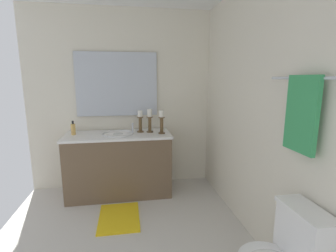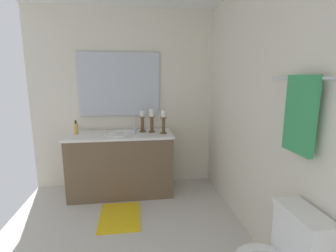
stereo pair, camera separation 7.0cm
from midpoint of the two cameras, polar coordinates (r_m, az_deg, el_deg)
name	(u,v)px [view 2 (the right image)]	position (r m, az deg, el deg)	size (l,w,h in m)	color
wall_back	(268,115)	(2.27, 23.02, 2.39)	(3.15, 0.04, 2.45)	silver
wall_left	(125,100)	(3.52, -9.41, 5.89)	(0.04, 2.51, 2.45)	silver
vanity_cabinet	(121,163)	(3.37, -10.15, -8.54)	(0.58, 1.36, 0.82)	brown
sink_basin	(120,136)	(3.27, -10.35, -2.40)	(0.40, 0.40, 0.24)	white
mirror	(120,84)	(3.46, -10.56, 9.45)	(0.02, 1.09, 0.85)	silver
candle_holder_tall	(164,121)	(3.19, -0.41, 1.11)	(0.09, 0.09, 0.30)	brown
candle_holder_short	(152,120)	(3.27, -3.16, 1.43)	(0.09, 0.09, 0.31)	brown
candle_holder_mid	(142,121)	(3.30, -5.34, 1.24)	(0.09, 0.09, 0.29)	brown
soap_bottle	(76,128)	(3.37, -19.95, -0.53)	(0.06, 0.06, 0.18)	#E5B259
towel_bar	(306,78)	(1.79, 30.40, 9.56)	(0.02, 0.02, 0.76)	silver
towel_near_vanity	(300,115)	(1.80, 29.23, 2.26)	(0.28, 0.03, 0.50)	#389E59
bath_mat	(120,217)	(2.98, -10.36, -19.94)	(0.60, 0.44, 0.02)	yellow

